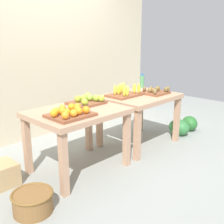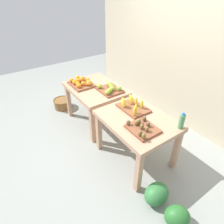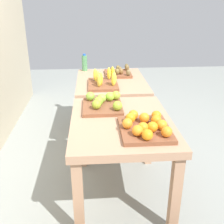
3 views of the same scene
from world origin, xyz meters
TOP-DOWN VIEW (x-y plane):
  - ground_plane at (0.00, 0.00)m, footprint 8.00×8.00m
  - back_wall at (0.00, 1.35)m, footprint 4.40×0.12m
  - display_table_left at (-0.56, 0.00)m, footprint 1.04×0.80m
  - display_table_right at (0.56, 0.00)m, footprint 1.04×0.80m
  - orange_bin at (-0.78, -0.15)m, footprint 0.44×0.36m
  - apple_bin at (-0.29, 0.13)m, footprint 0.40×0.35m
  - banana_crate at (0.34, 0.10)m, footprint 0.44×0.32m
  - kiwi_bin at (0.77, -0.11)m, footprint 0.36×0.32m
  - water_bottle at (1.01, 0.31)m, footprint 0.07×0.07m
  - watermelon_pile at (1.40, -0.25)m, footprint 0.64×0.37m
  - wicker_basket at (-1.38, -0.35)m, footprint 0.37×0.37m
  - cardboard_produce_box at (-1.41, 0.30)m, footprint 0.40×0.30m

SIDE VIEW (x-z plane):
  - ground_plane at x=0.00m, z-range 0.00..0.00m
  - wicker_basket at x=-1.38m, z-range 0.01..0.20m
  - cardboard_produce_box at x=-1.41m, z-range 0.00..0.24m
  - watermelon_pile at x=1.40m, z-range 0.00..0.25m
  - display_table_left at x=-0.56m, z-range 0.26..0.98m
  - display_table_right at x=0.56m, z-range 0.26..0.98m
  - kiwi_bin at x=0.77m, z-range 0.70..0.80m
  - apple_bin at x=-0.29m, z-range 0.71..0.82m
  - orange_bin at x=-0.78m, z-range 0.71..0.82m
  - banana_crate at x=0.34m, z-range 0.68..0.85m
  - water_bottle at x=1.01m, z-range 0.71..0.94m
  - back_wall at x=0.00m, z-range 0.00..3.00m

